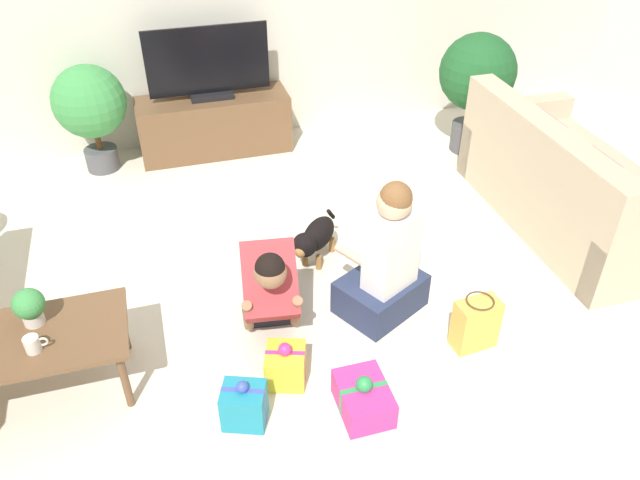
{
  "coord_description": "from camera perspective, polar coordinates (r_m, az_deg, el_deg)",
  "views": [
    {
      "loc": [
        -0.59,
        -2.99,
        2.78
      ],
      "look_at": [
        0.31,
        0.08,
        0.45
      ],
      "focal_mm": 35.0,
      "sensor_mm": 36.0,
      "label": 1
    }
  ],
  "objects": [
    {
      "name": "ground_plane",
      "position": [
        4.12,
        -3.85,
        -6.45
      ],
      "size": [
        16.0,
        16.0,
        0.0
      ],
      "primitive_type": "plane",
      "color": "beige"
    },
    {
      "name": "wall_back",
      "position": [
        5.84,
        -10.68,
        20.79
      ],
      "size": [
        8.4,
        0.06,
        2.6
      ],
      "color": "beige",
      "rests_on": "ground_plane"
    },
    {
      "name": "sofa_right",
      "position": [
        5.13,
        21.78,
        4.47
      ],
      "size": [
        0.94,
        1.93,
        0.88
      ],
      "rotation": [
        0.0,
        0.0,
        1.57
      ],
      "color": "#C6B293",
      "rests_on": "ground_plane"
    },
    {
      "name": "coffee_table",
      "position": [
        3.71,
        -25.46,
        -8.67
      ],
      "size": [
        1.08,
        0.57,
        0.43
      ],
      "color": "brown",
      "rests_on": "ground_plane"
    },
    {
      "name": "tv_console",
      "position": [
        5.91,
        -9.61,
        10.35
      ],
      "size": [
        1.36,
        0.45,
        0.53
      ],
      "color": "brown",
      "rests_on": "ground_plane"
    },
    {
      "name": "tv",
      "position": [
        5.7,
        -10.17,
        15.3
      ],
      "size": [
        1.07,
        0.2,
        0.64
      ],
      "color": "black",
      "rests_on": "tv_console"
    },
    {
      "name": "potted_plant_back_left",
      "position": [
        5.73,
        -20.29,
        11.47
      ],
      "size": [
        0.61,
        0.61,
        0.95
      ],
      "color": "#4C4C51",
      "rests_on": "ground_plane"
    },
    {
      "name": "potted_plant_corner_right",
      "position": [
        5.85,
        14.15,
        14.2
      ],
      "size": [
        0.68,
        0.68,
        1.09
      ],
      "color": "#4C4C51",
      "rests_on": "ground_plane"
    },
    {
      "name": "person_kneeling",
      "position": [
        3.83,
        -4.67,
        -4.03
      ],
      "size": [
        0.42,
        0.77,
        0.74
      ],
      "rotation": [
        0.0,
        0.0,
        -0.14
      ],
      "color": "#23232D",
      "rests_on": "ground_plane"
    },
    {
      "name": "person_sitting",
      "position": [
        3.91,
        6.04,
        -2.33
      ],
      "size": [
        0.65,
        0.61,
        0.98
      ],
      "rotation": [
        0.0,
        0.0,
        3.63
      ],
      "color": "#283351",
      "rests_on": "ground_plane"
    },
    {
      "name": "dog",
      "position": [
        4.38,
        -0.47,
        0.23
      ],
      "size": [
        0.42,
        0.47,
        0.35
      ],
      "rotation": [
        0.0,
        0.0,
        5.56
      ],
      "color": "black",
      "rests_on": "ground_plane"
    },
    {
      "name": "gift_box_a",
      "position": [
        3.45,
        -6.95,
        -14.74
      ],
      "size": [
        0.28,
        0.25,
        0.3
      ],
      "rotation": [
        0.0,
        0.0,
        -0.37
      ],
      "color": "teal",
      "rests_on": "ground_plane"
    },
    {
      "name": "gift_box_b",
      "position": [
        3.63,
        -3.17,
        -11.35
      ],
      "size": [
        0.28,
        0.29,
        0.28
      ],
      "rotation": [
        0.0,
        0.0,
        -0.32
      ],
      "color": "yellow",
      "rests_on": "ground_plane"
    },
    {
      "name": "gift_box_c",
      "position": [
        3.5,
        3.99,
        -14.19
      ],
      "size": [
        0.27,
        0.35,
        0.25
      ],
      "rotation": [
        0.0,
        0.0,
        0.0
      ],
      "color": "#CC3389",
      "rests_on": "ground_plane"
    },
    {
      "name": "gift_bag_a",
      "position": [
        3.89,
        14.04,
        -7.42
      ],
      "size": [
        0.28,
        0.18,
        0.36
      ],
      "rotation": [
        0.0,
        0.0,
        0.1
      ],
      "color": "#E5B74C",
      "rests_on": "ground_plane"
    },
    {
      "name": "mug",
      "position": [
        3.55,
        -24.77,
        -8.64
      ],
      "size": [
        0.12,
        0.08,
        0.09
      ],
      "color": "silver",
      "rests_on": "coffee_table"
    },
    {
      "name": "tabletop_plant",
      "position": [
        3.67,
        -25.05,
        -5.47
      ],
      "size": [
        0.17,
        0.17,
        0.22
      ],
      "color": "beige",
      "rests_on": "coffee_table"
    }
  ]
}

